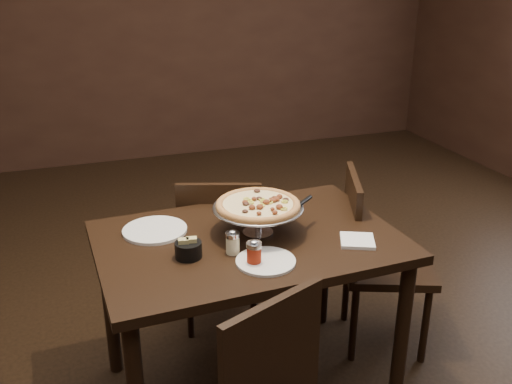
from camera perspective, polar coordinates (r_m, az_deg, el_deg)
name	(u,v)px	position (r m, az deg, el deg)	size (l,w,h in m)	color
room	(288,77)	(2.15, 3.18, 11.43)	(6.04, 7.04, 2.84)	black
dining_table	(249,259)	(2.37, -0.74, -6.72)	(1.24, 0.85, 0.76)	black
pizza_stand	(258,205)	(2.31, 0.20, -1.33)	(0.37, 0.37, 0.15)	silver
parmesan_shaker	(233,242)	(2.18, -2.34, -5.04)	(0.06, 0.06, 0.10)	#F0EEBA
pepper_flake_shaker	(254,253)	(2.10, -0.20, -6.11)	(0.06, 0.06, 0.10)	maroon
packet_caddy	(188,249)	(2.17, -6.79, -5.69)	(0.10, 0.10, 0.08)	black
napkin_stack	(357,241)	(2.32, 10.10, -4.82)	(0.13, 0.13, 0.01)	white
plate_left	(155,230)	(2.40, -10.08, -3.78)	(0.27, 0.27, 0.01)	white
plate_near	(266,261)	(2.13, 0.98, -6.94)	(0.22, 0.22, 0.01)	white
serving_spatula	(304,202)	(2.36, 4.87, -0.96)	(0.15, 0.15, 0.02)	silver
chair_far	(221,248)	(2.88, -3.47, -5.56)	(0.51, 0.51, 0.85)	black
chair_side	(374,255)	(2.82, 11.68, -6.16)	(0.54, 0.54, 0.89)	black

